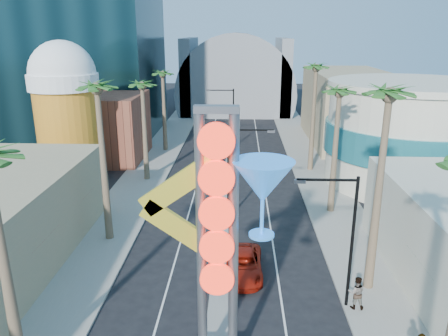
# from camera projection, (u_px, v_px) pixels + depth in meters

# --- Properties ---
(sidewalk_west) EXTENTS (5.00, 100.00, 0.15)m
(sidewalk_west) POSITION_uv_depth(u_px,v_px,m) (152.00, 165.00, 51.69)
(sidewalk_west) COLOR gray
(sidewalk_west) RESTS_ON ground
(sidewalk_east) EXTENTS (5.00, 100.00, 0.15)m
(sidewalk_east) POSITION_uv_depth(u_px,v_px,m) (313.00, 167.00, 51.00)
(sidewalk_east) COLOR gray
(sidewalk_east) RESTS_ON ground
(median) EXTENTS (1.60, 84.00, 0.15)m
(median) POSITION_uv_depth(u_px,v_px,m) (232.00, 159.00, 54.20)
(median) COLOR gray
(median) RESTS_ON ground
(brick_filler_west) EXTENTS (10.00, 10.00, 8.00)m
(brick_filler_west) POSITION_uv_depth(u_px,v_px,m) (102.00, 127.00, 53.60)
(brick_filler_west) COLOR brown
(brick_filler_west) RESTS_ON ground
(filler_east) EXTENTS (10.00, 20.00, 10.00)m
(filler_east) POSITION_uv_depth(u_px,v_px,m) (347.00, 107.00, 61.67)
(filler_east) COLOR tan
(filler_east) RESTS_ON ground
(beer_mug) EXTENTS (7.00, 7.00, 14.50)m
(beer_mug) POSITION_uv_depth(u_px,v_px,m) (66.00, 107.00, 44.85)
(beer_mug) COLOR #BF7B19
(beer_mug) RESTS_ON ground
(turquoise_building) EXTENTS (16.60, 16.60, 10.60)m
(turquoise_building) POSITION_uv_depth(u_px,v_px,m) (408.00, 134.00, 44.37)
(turquoise_building) COLOR beige
(turquoise_building) RESTS_ON ground
(canopy) EXTENTS (22.00, 16.00, 22.00)m
(canopy) POSITION_uv_depth(u_px,v_px,m) (236.00, 89.00, 85.32)
(canopy) COLOR slate
(canopy) RESTS_ON ground
(neon_sign) EXTENTS (6.53, 2.60, 12.55)m
(neon_sign) POSITION_uv_depth(u_px,v_px,m) (236.00, 228.00, 18.61)
(neon_sign) COLOR gray
(neon_sign) RESTS_ON ground
(streetlight_0) EXTENTS (3.79, 0.25, 8.00)m
(streetlight_0) POSITION_uv_depth(u_px,v_px,m) (235.00, 165.00, 35.58)
(streetlight_0) COLOR black
(streetlight_0) RESTS_ON ground
(streetlight_1) EXTENTS (3.79, 0.25, 8.00)m
(streetlight_1) POSITION_uv_depth(u_px,v_px,m) (229.00, 112.00, 58.49)
(streetlight_1) COLOR black
(streetlight_1) RESTS_ON ground
(streetlight_2) EXTENTS (3.45, 0.25, 8.00)m
(streetlight_2) POSITION_uv_depth(u_px,v_px,m) (344.00, 231.00, 23.94)
(streetlight_2) COLOR black
(streetlight_2) RESTS_ON ground
(palm_1) EXTENTS (2.40, 2.40, 12.70)m
(palm_1) POSITION_uv_depth(u_px,v_px,m) (98.00, 99.00, 30.33)
(palm_1) COLOR brown
(palm_1) RESTS_ON ground
(palm_2) EXTENTS (2.40, 2.40, 11.20)m
(palm_2) POSITION_uv_depth(u_px,v_px,m) (142.00, 91.00, 44.07)
(palm_2) COLOR brown
(palm_2) RESTS_ON ground
(palm_3) EXTENTS (2.40, 2.40, 11.20)m
(palm_3) POSITION_uv_depth(u_px,v_px,m) (163.00, 79.00, 55.50)
(palm_3) COLOR brown
(palm_3) RESTS_ON ground
(palm_5) EXTENTS (2.40, 2.40, 13.20)m
(palm_5) POSITION_uv_depth(u_px,v_px,m) (388.00, 109.00, 23.82)
(palm_5) COLOR brown
(palm_5) RESTS_ON ground
(palm_6) EXTENTS (2.40, 2.40, 11.70)m
(palm_6) POSITION_uv_depth(u_px,v_px,m) (339.00, 100.00, 35.66)
(palm_6) COLOR brown
(palm_6) RESTS_ON ground
(palm_7) EXTENTS (2.40, 2.40, 12.70)m
(palm_7) POSITION_uv_depth(u_px,v_px,m) (316.00, 75.00, 46.83)
(palm_7) COLOR brown
(palm_7) RESTS_ON ground
(red_pickup) EXTENTS (2.45, 5.28, 1.47)m
(red_pickup) POSITION_uv_depth(u_px,v_px,m) (243.00, 264.00, 28.55)
(red_pickup) COLOR #A61B0C
(red_pickup) RESTS_ON ground
(pedestrian_b) EXTENTS (1.04, 0.85, 1.98)m
(pedestrian_b) POSITION_uv_depth(u_px,v_px,m) (356.00, 293.00, 24.76)
(pedestrian_b) COLOR gray
(pedestrian_b) RESTS_ON sidewalk_east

